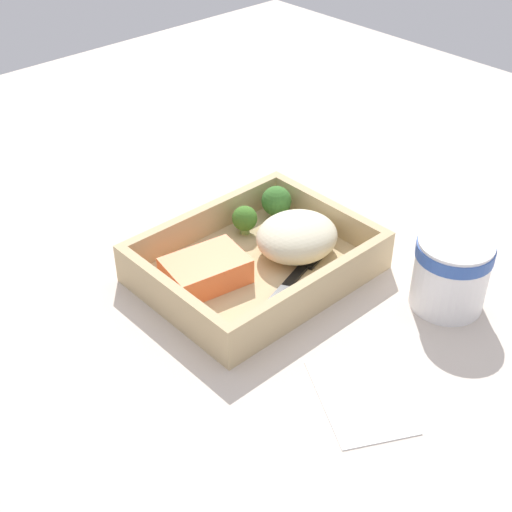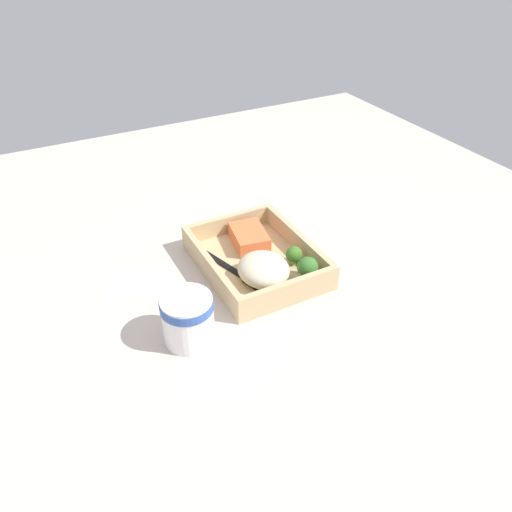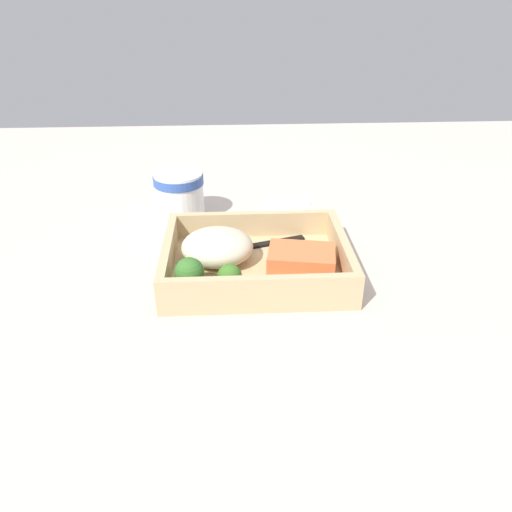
# 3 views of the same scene
# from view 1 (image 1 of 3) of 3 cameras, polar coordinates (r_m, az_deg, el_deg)

# --- Properties ---
(ground_plane) EXTENTS (1.60, 1.60, 0.02)m
(ground_plane) POSITION_cam_1_polar(r_m,az_deg,el_deg) (0.86, -0.00, -1.99)
(ground_plane) COLOR beige
(takeout_tray) EXTENTS (0.26, 0.20, 0.01)m
(takeout_tray) POSITION_cam_1_polar(r_m,az_deg,el_deg) (0.85, -0.00, -1.14)
(takeout_tray) COLOR tan
(takeout_tray) RESTS_ON ground_plane
(tray_rim) EXTENTS (0.26, 0.20, 0.04)m
(tray_rim) POSITION_cam_1_polar(r_m,az_deg,el_deg) (0.84, -0.00, 0.25)
(tray_rim) COLOR tan
(tray_rim) RESTS_ON takeout_tray
(salmon_fillet) EXTENTS (0.10, 0.08, 0.03)m
(salmon_fillet) POSITION_cam_1_polar(r_m,az_deg,el_deg) (0.82, -4.05, -1.17)
(salmon_fillet) COLOR orange
(salmon_fillet) RESTS_ON takeout_tray
(mashed_potatoes) EXTENTS (0.10, 0.09, 0.05)m
(mashed_potatoes) POSITION_cam_1_polar(r_m,az_deg,el_deg) (0.86, 3.29, 1.56)
(mashed_potatoes) COLOR beige
(mashed_potatoes) RESTS_ON takeout_tray
(broccoli_floret_1) EXTENTS (0.03, 0.03, 0.04)m
(broccoli_floret_1) POSITION_cam_1_polar(r_m,az_deg,el_deg) (0.90, -0.91, 2.99)
(broccoli_floret_1) COLOR #7CA254
(broccoli_floret_1) RESTS_ON takeout_tray
(broccoli_floret_2) EXTENTS (0.04, 0.04, 0.05)m
(broccoli_floret_2) POSITION_cam_1_polar(r_m,az_deg,el_deg) (0.92, 1.64, 4.37)
(broccoli_floret_2) COLOR #8BAE68
(broccoli_floret_2) RESTS_ON takeout_tray
(fork) EXTENTS (0.16, 0.06, 0.00)m
(fork) POSITION_cam_1_polar(r_m,az_deg,el_deg) (0.82, 2.78, -2.05)
(fork) COLOR black
(fork) RESTS_ON takeout_tray
(paper_cup) EXTENTS (0.08, 0.08, 0.09)m
(paper_cup) POSITION_cam_1_polar(r_m,az_deg,el_deg) (0.81, 15.36, -1.09)
(paper_cup) COLOR white
(paper_cup) RESTS_ON ground_plane
(receipt_slip) EXTENTS (0.12, 0.14, 0.00)m
(receipt_slip) POSITION_cam_1_polar(r_m,az_deg,el_deg) (0.72, 8.35, -11.01)
(receipt_slip) COLOR white
(receipt_slip) RESTS_ON ground_plane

